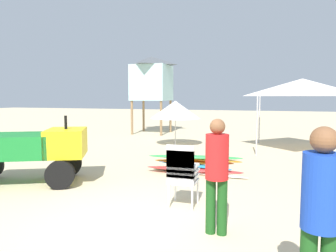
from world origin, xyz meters
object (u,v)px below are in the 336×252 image
at_px(utility_cart, 29,148).
at_px(stacked_plastic_chairs, 182,170).
at_px(lifeguard_near_left, 321,212).
at_px(popup_canopy, 302,87).
at_px(lifeguard_near_center, 217,169).
at_px(lifeguard_tower, 152,78).
at_px(surfboard_pile, 195,164).
at_px(beach_umbrella_left, 175,110).

relative_size(utility_cart, stacked_plastic_chairs, 2.53).
distance_m(stacked_plastic_chairs, lifeguard_near_left, 2.99).
bearing_deg(popup_canopy, lifeguard_near_center, -102.77).
height_order(lifeguard_near_left, lifeguard_tower, lifeguard_tower).
distance_m(utility_cart, surfboard_pile, 3.88).
xyz_separation_m(lifeguard_near_left, popup_canopy, (0.66, 9.22, 1.27)).
relative_size(surfboard_pile, lifeguard_near_center, 1.58).
distance_m(lifeguard_near_center, beach_umbrella_left, 8.00).
height_order(lifeguard_near_center, beach_umbrella_left, beach_umbrella_left).
bearing_deg(surfboard_pile, utility_cart, -149.22).
bearing_deg(lifeguard_tower, lifeguard_near_left, -63.63).
distance_m(lifeguard_tower, beach_umbrella_left, 4.56).
xyz_separation_m(lifeguard_near_center, popup_canopy, (1.76, 7.75, 1.31)).
height_order(stacked_plastic_chairs, popup_canopy, popup_canopy).
relative_size(utility_cart, lifeguard_near_center, 1.73).
bearing_deg(popup_canopy, lifeguard_tower, 154.02).
relative_size(utility_cart, surfboard_pile, 1.10).
distance_m(utility_cart, stacked_plastic_chairs, 3.66).
xyz_separation_m(utility_cart, stacked_plastic_chairs, (3.63, -0.45, -0.13)).
xyz_separation_m(lifeguard_near_left, beach_umbrella_left, (-3.89, 8.94, 0.45)).
xyz_separation_m(popup_canopy, beach_umbrella_left, (-4.55, -0.27, -0.82)).
distance_m(stacked_plastic_chairs, lifeguard_near_center, 1.18).
relative_size(lifeguard_near_left, lifeguard_near_center, 1.04).
xyz_separation_m(lifeguard_near_center, lifeguard_tower, (-5.14, 11.12, 1.92)).
height_order(utility_cart, surfboard_pile, utility_cart).
bearing_deg(beach_umbrella_left, stacked_plastic_chairs, -72.68).
distance_m(utility_cart, lifeguard_near_center, 4.57).
distance_m(utility_cart, popup_canopy, 8.99).
xyz_separation_m(utility_cart, popup_canopy, (6.12, 6.42, 1.45)).
height_order(stacked_plastic_chairs, surfboard_pile, stacked_plastic_chairs).
height_order(surfboard_pile, lifeguard_near_center, lifeguard_near_center).
height_order(utility_cart, popup_canopy, popup_canopy).
distance_m(surfboard_pile, lifeguard_near_left, 5.28).
distance_m(popup_canopy, lifeguard_tower, 7.70).
bearing_deg(stacked_plastic_chairs, lifeguard_near_center, -50.23).
bearing_deg(beach_umbrella_left, lifeguard_tower, 122.85).
relative_size(lifeguard_near_center, lifeguard_tower, 0.41).
bearing_deg(utility_cart, lifeguard_near_center, -17.03).
height_order(utility_cart, lifeguard_near_left, lifeguard_near_left).
relative_size(lifeguard_near_center, beach_umbrella_left, 0.83).
height_order(utility_cart, lifeguard_tower, lifeguard_tower).
bearing_deg(utility_cart, surfboard_pile, 30.78).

